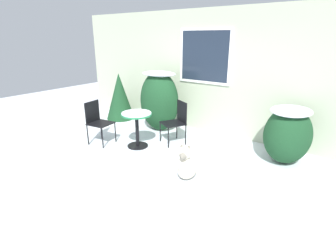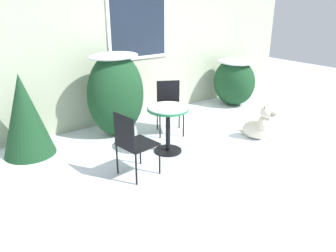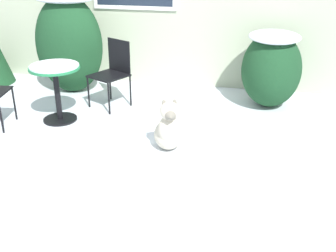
# 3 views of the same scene
# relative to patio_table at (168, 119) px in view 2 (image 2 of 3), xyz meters

# --- Properties ---
(ground_plane) EXTENTS (16.00, 16.00, 0.00)m
(ground_plane) POSITION_rel_patio_table_xyz_m (0.68, -0.44, -0.55)
(ground_plane) COLOR silver
(house_wall) EXTENTS (8.00, 0.10, 2.82)m
(house_wall) POSITION_rel_patio_table_xyz_m (0.68, 1.76, 0.88)
(house_wall) COLOR #B2BC9E
(house_wall) RESTS_ON ground_plane
(shrub_left) EXTENTS (1.02, 0.75, 1.45)m
(shrub_left) POSITION_rel_patio_table_xyz_m (-0.29, 1.11, 0.21)
(shrub_left) COLOR #194223
(shrub_left) RESTS_ON ground_plane
(shrub_middle) EXTENTS (0.82, 1.00, 1.04)m
(shrub_middle) POSITION_rel_patio_table_xyz_m (2.68, 1.11, 0.00)
(shrub_middle) COLOR #194223
(shrub_middle) RESTS_ON ground_plane
(evergreen_bush) EXTENTS (0.77, 0.77, 1.27)m
(evergreen_bush) POSITION_rel_patio_table_xyz_m (-1.78, 1.22, 0.08)
(evergreen_bush) COLOR #194223
(evergreen_bush) RESTS_ON ground_plane
(patio_table) EXTENTS (0.63, 0.63, 0.74)m
(patio_table) POSITION_rel_patio_table_xyz_m (0.00, 0.00, 0.00)
(patio_table) COLOR black
(patio_table) RESTS_ON ground_plane
(patio_chair_near_table) EXTENTS (0.61, 0.61, 0.91)m
(patio_chair_near_table) POSITION_rel_patio_table_xyz_m (0.53, 0.67, -0.04)
(patio_chair_near_table) COLOR black
(patio_chair_near_table) RESTS_ON ground_plane
(patio_chair_far_side) EXTENTS (0.51, 0.51, 0.91)m
(patio_chair_far_side) POSITION_rel_patio_table_xyz_m (-0.83, -0.34, -0.04)
(patio_chair_far_side) COLOR black
(patio_chair_far_side) RESTS_ON ground_plane
(dog) EXTENTS (0.43, 0.65, 0.64)m
(dog) POSITION_rel_patio_table_xyz_m (1.55, -0.52, -0.32)
(dog) COLOR beige
(dog) RESTS_ON ground_plane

